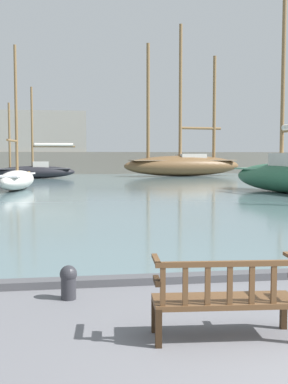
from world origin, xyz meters
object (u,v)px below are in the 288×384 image
object	(u,v)px
sailboat_far_port	(17,179)
mooring_bollard	(68,281)
sailboat_centre_channel	(284,174)
sailboat_outer_port	(183,163)
sailboat_distant_harbor	(35,170)
park_bench	(225,297)

from	to	relation	value
sailboat_far_port	mooring_bollard	size ratio (longest dim) A/B	17.05
sailboat_centre_channel	mooring_bollard	bearing A→B (deg)	-122.94
sailboat_outer_port	sailboat_distant_harbor	xyz separation A→B (m)	(-13.85, -2.57, -0.56)
park_bench	sailboat_outer_port	size ratio (longest dim) A/B	0.11
sailboat_far_port	mooring_bollard	bearing A→B (deg)	-82.01
park_bench	sailboat_far_port	world-z (taller)	sailboat_far_port
sailboat_outer_port	mooring_bollard	distance (m)	40.23
park_bench	sailboat_outer_port	world-z (taller)	sailboat_outer_port
park_bench	sailboat_outer_port	bearing A→B (deg)	77.37
sailboat_centre_channel	mooring_bollard	xyz separation A→B (m)	(-11.36, -17.54, -0.80)
park_bench	mooring_bollard	xyz separation A→B (m)	(-1.73, 1.77, -0.20)
sailboat_far_port	sailboat_outer_port	xyz separation A→B (m)	(13.86, 16.97, 0.65)
sailboat_far_port	mooring_bollard	world-z (taller)	sailboat_far_port
mooring_bollard	sailboat_outer_port	bearing A→B (deg)	74.41
sailboat_far_port	sailboat_centre_channel	distance (m)	15.03
sailboat_outer_port	sailboat_centre_channel	bearing A→B (deg)	-88.50
park_bench	sailboat_distant_harbor	world-z (taller)	sailboat_distant_harbor
sailboat_centre_channel	sailboat_distant_harbor	size ratio (longest dim) A/B	1.48
sailboat_centre_channel	sailboat_distant_harbor	world-z (taller)	sailboat_centre_channel
sailboat_far_port	sailboat_centre_channel	size ratio (longest dim) A/B	0.71
park_bench	sailboat_far_port	xyz separation A→B (m)	(-4.79, 23.53, 0.26)
park_bench	mooring_bollard	distance (m)	2.48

